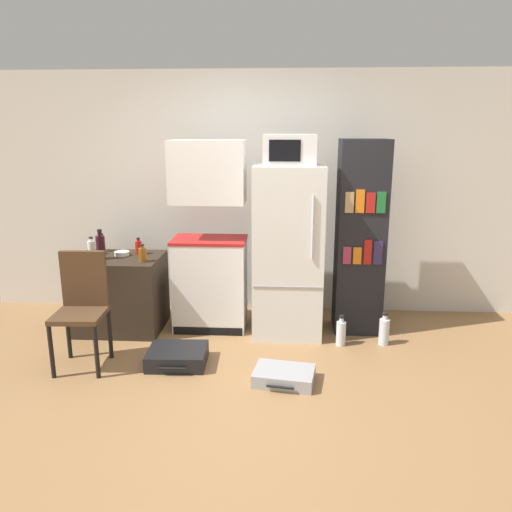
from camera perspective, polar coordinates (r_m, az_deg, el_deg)
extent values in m
plane|color=olive|center=(3.90, -1.50, -15.88)|extent=(24.00, 24.00, 0.00)
cube|color=silver|center=(5.40, 2.39, 7.05)|extent=(6.40, 0.10, 2.55)
cube|color=#2D2319|center=(5.16, -15.23, -4.10)|extent=(0.83, 0.65, 0.74)
cube|color=white|center=(5.02, -5.24, -3.29)|extent=(0.71, 0.46, 0.89)
cube|color=#B21E1E|center=(4.90, -5.36, 1.84)|extent=(0.72, 0.47, 0.03)
cube|color=white|center=(4.80, -5.55, 9.53)|extent=(0.71, 0.39, 0.59)
cube|color=black|center=(4.94, -5.53, -8.57)|extent=(0.68, 0.01, 0.08)
cube|color=silver|center=(4.79, 3.67, 0.53)|extent=(0.66, 0.61, 1.64)
cube|color=gray|center=(4.56, 3.62, -3.60)|extent=(0.63, 0.01, 0.01)
cylinder|color=silver|center=(4.42, 6.50, 3.21)|extent=(0.02, 0.02, 0.57)
cube|color=silver|center=(4.65, 3.86, 12.04)|extent=(0.47, 0.42, 0.27)
cube|color=black|center=(4.43, 3.31, 11.93)|extent=(0.27, 0.01, 0.19)
cube|color=black|center=(4.92, 11.81, 2.02)|extent=(0.45, 0.39, 1.87)
cube|color=#A33351|center=(4.73, 10.36, 0.07)|extent=(0.07, 0.01, 0.17)
cube|color=orange|center=(4.75, 11.50, 0.02)|extent=(0.08, 0.01, 0.16)
cube|color=red|center=(4.75, 12.66, 0.44)|extent=(0.07, 0.01, 0.24)
cube|color=#332856|center=(4.77, 13.78, 0.36)|extent=(0.08, 0.01, 0.23)
cube|color=tan|center=(4.64, 10.64, 6.04)|extent=(0.08, 0.01, 0.19)
cube|color=orange|center=(4.65, 11.82, 6.14)|extent=(0.08, 0.01, 0.21)
cube|color=red|center=(4.67, 12.97, 5.94)|extent=(0.08, 0.01, 0.19)
cube|color=#1E7033|center=(4.68, 14.13, 5.95)|extent=(0.08, 0.01, 0.19)
cylinder|color=brown|center=(4.81, -12.83, 0.12)|extent=(0.08, 0.08, 0.13)
cylinder|color=brown|center=(4.79, -12.88, 1.02)|extent=(0.03, 0.03, 0.02)
cylinder|color=black|center=(4.79, -12.89, 1.23)|extent=(0.04, 0.04, 0.01)
cylinder|color=#AD1914|center=(5.11, -13.27, 0.93)|extent=(0.07, 0.07, 0.13)
cylinder|color=#AD1914|center=(5.10, -13.32, 1.77)|extent=(0.03, 0.03, 0.02)
cylinder|color=black|center=(5.09, -13.33, 1.97)|extent=(0.04, 0.04, 0.01)
cylinder|color=black|center=(5.01, -17.33, 0.93)|extent=(0.08, 0.08, 0.23)
cylinder|color=black|center=(4.98, -17.44, 2.43)|extent=(0.04, 0.04, 0.04)
cylinder|color=black|center=(4.97, -17.47, 2.79)|extent=(0.04, 0.04, 0.02)
cylinder|color=white|center=(5.20, -18.28, 0.88)|extent=(0.08, 0.08, 0.14)
cylinder|color=white|center=(5.19, -18.35, 1.79)|extent=(0.03, 0.03, 0.03)
cylinder|color=black|center=(5.18, -18.37, 2.00)|extent=(0.04, 0.04, 0.01)
cylinder|color=silver|center=(5.32, -17.17, 1.28)|extent=(0.07, 0.07, 0.15)
cylinder|color=silver|center=(5.30, -17.24, 2.20)|extent=(0.03, 0.03, 0.03)
cylinder|color=black|center=(5.29, -17.26, 2.42)|extent=(0.04, 0.04, 0.02)
cylinder|color=silver|center=(5.11, -15.08, 0.28)|extent=(0.15, 0.15, 0.04)
cylinder|color=black|center=(4.39, -22.35, -10.10)|extent=(0.04, 0.04, 0.45)
cylinder|color=black|center=(4.26, -17.76, -10.41)|extent=(0.04, 0.04, 0.45)
cylinder|color=black|center=(4.70, -20.65, -8.31)|extent=(0.04, 0.04, 0.45)
cylinder|color=black|center=(4.58, -16.35, -8.54)|extent=(0.04, 0.04, 0.45)
cube|color=#4C331E|center=(4.39, -19.55, -6.37)|extent=(0.42, 0.42, 0.04)
cube|color=#4C331E|center=(4.47, -19.05, -2.44)|extent=(0.38, 0.07, 0.48)
cube|color=black|center=(4.41, -8.97, -11.26)|extent=(0.51, 0.43, 0.14)
cylinder|color=black|center=(4.21, -9.52, -12.58)|extent=(0.22, 0.03, 0.02)
cube|color=#99999E|center=(4.09, 3.22, -13.52)|extent=(0.52, 0.40, 0.11)
cylinder|color=black|center=(3.93, 2.78, -14.76)|extent=(0.21, 0.05, 0.02)
cylinder|color=silver|center=(4.75, 9.68, -8.73)|extent=(0.09, 0.09, 0.23)
cylinder|color=silver|center=(4.70, 9.75, -7.22)|extent=(0.04, 0.04, 0.04)
cylinder|color=black|center=(4.69, 9.77, -6.85)|extent=(0.05, 0.05, 0.02)
cylinder|color=silver|center=(4.85, 14.42, -8.40)|extent=(0.09, 0.09, 0.25)
cylinder|color=silver|center=(4.79, 14.53, -6.79)|extent=(0.04, 0.04, 0.04)
cylinder|color=black|center=(4.78, 14.55, -6.40)|extent=(0.05, 0.05, 0.03)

